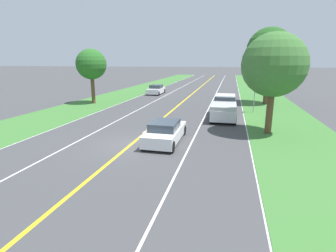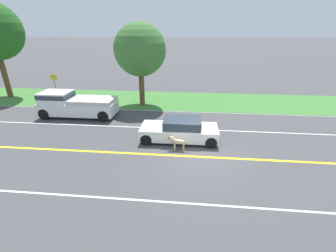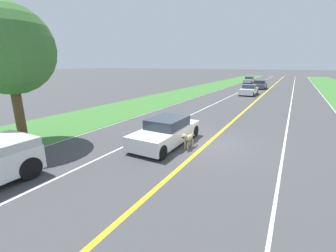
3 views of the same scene
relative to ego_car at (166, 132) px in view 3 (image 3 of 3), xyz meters
name	(u,v)px [view 3 (image 3 of 3)]	position (x,y,z in m)	size (l,w,h in m)	color
ground_plane	(207,144)	(-1.88, -1.01, -0.64)	(400.00, 400.00, 0.00)	#424244
centre_divider_line	(207,143)	(-1.88, -1.01, -0.63)	(0.18, 160.00, 0.01)	yellow
lane_edge_line_right	(107,126)	(5.12, -1.01, -0.63)	(0.14, 160.00, 0.01)	white
lane_dash_same_dir	(151,134)	(1.62, -1.01, -0.63)	(0.10, 160.00, 0.01)	white
lane_dash_oncoming	(283,156)	(-5.38, -1.01, -0.63)	(0.10, 160.00, 0.01)	white
grass_verge_right	(76,121)	(8.12, -1.01, -0.62)	(6.00, 160.00, 0.03)	#3D7533
ego_car	(166,132)	(0.00, 0.00, 0.00)	(1.87, 4.52, 1.34)	white
dog	(188,138)	(-1.25, 0.07, -0.12)	(0.31, 1.23, 0.83)	#D1B784
car_trailing_near	(249,90)	(-0.16, -22.42, 0.00)	(1.81, 4.47, 1.37)	white
car_trailing_mid	(260,85)	(-0.36, -31.70, 0.02)	(1.84, 4.22, 1.40)	#51565B
car_trailing_far	(249,80)	(3.50, -43.68, 0.03)	(1.82, 4.68, 1.43)	silver
roadside_tree_right_near	(8,50)	(6.45, 3.58, 3.98)	(4.20, 4.20, 6.74)	brown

